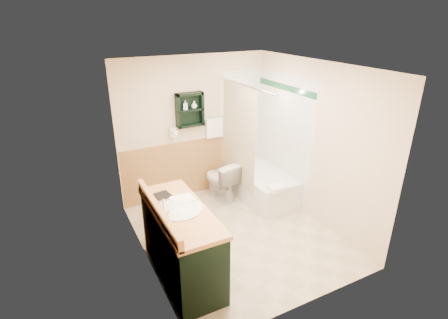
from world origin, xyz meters
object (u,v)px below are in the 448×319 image
at_px(soap_bottle_a, 185,107).
at_px(toilet, 220,180).
at_px(vanity, 182,243).
at_px(vanity_book, 156,190).
at_px(soap_bottle_b, 194,106).
at_px(wall_shelf, 190,110).
at_px(hair_dryer, 173,133).
at_px(bathtub, 259,183).

bearing_deg(soap_bottle_a, toilet, -35.26).
bearing_deg(vanity, toilet, 49.84).
relative_size(vanity, vanity_book, 5.88).
xyz_separation_m(vanity, soap_bottle_b, (0.97, 1.83, 1.15)).
xyz_separation_m(wall_shelf, hair_dryer, (-0.30, 0.02, -0.35)).
bearing_deg(soap_bottle_b, soap_bottle_a, 180.00).
relative_size(bathtub, soap_bottle_a, 10.37).
relative_size(wall_shelf, soap_bottle_b, 4.56).
height_order(vanity, toilet, vanity).
bearing_deg(wall_shelf, soap_bottle_b, -3.78).
distance_m(hair_dryer, soap_bottle_b, 0.56).
relative_size(hair_dryer, vanity, 0.16).
xyz_separation_m(bathtub, soap_bottle_b, (-0.95, 0.54, 1.37)).
xyz_separation_m(toilet, soap_bottle_a, (-0.46, 0.32, 1.26)).
xyz_separation_m(hair_dryer, vanity_book, (-0.76, -1.52, -0.15)).
relative_size(toilet, vanity_book, 2.82).
distance_m(wall_shelf, vanity_book, 1.90).
distance_m(toilet, soap_bottle_a, 1.37).
bearing_deg(vanity, hair_dryer, 72.31).
height_order(bathtub, toilet, toilet).
bearing_deg(bathtub, wall_shelf, 151.88).
xyz_separation_m(vanity, bathtub, (1.92, 1.29, -0.22)).
bearing_deg(vanity_book, wall_shelf, 46.15).
relative_size(hair_dryer, soap_bottle_b, 1.99).
height_order(vanity, soap_bottle_a, soap_bottle_a).
xyz_separation_m(toilet, soap_bottle_b, (-0.31, 0.32, 1.27)).
height_order(wall_shelf, soap_bottle_a, wall_shelf).
xyz_separation_m(bathtub, vanity_book, (-2.08, -0.95, 0.81)).
bearing_deg(vanity, vanity_book, 115.45).
relative_size(hair_dryer, vanity_book, 0.97).
bearing_deg(vanity_book, soap_bottle_a, 48.02).
distance_m(vanity, soap_bottle_b, 2.37).
height_order(hair_dryer, soap_bottle_b, soap_bottle_b).
bearing_deg(soap_bottle_b, toilet, -46.53).
relative_size(bathtub, toilet, 2.14).
bearing_deg(hair_dryer, vanity, -107.69).
distance_m(wall_shelf, hair_dryer, 0.46).
bearing_deg(bathtub, soap_bottle_a, 153.73).
distance_m(hair_dryer, bathtub, 1.73).
height_order(wall_shelf, hair_dryer, wall_shelf).
bearing_deg(vanity_book, hair_dryer, 54.93).
bearing_deg(hair_dryer, bathtub, -23.38).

